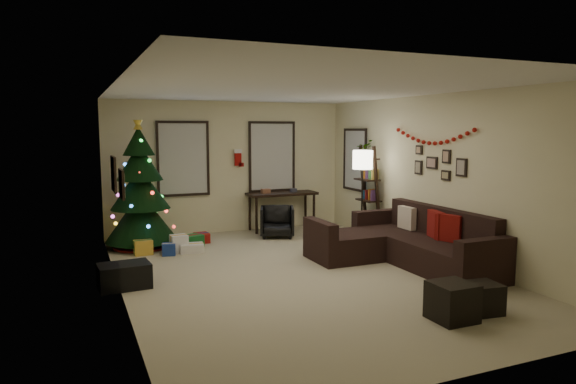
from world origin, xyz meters
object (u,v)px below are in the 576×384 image
Objects in this scene: bookshelf at (369,194)px; desk at (282,197)px; desk_chair at (277,221)px; christmas_tree at (140,193)px; sofa at (405,245)px.

desk is at bearing 129.08° from bookshelf.
christmas_tree is at bearing -161.76° from desk_chair.
christmas_tree is at bearing 142.78° from sofa.
christmas_tree reaches higher than bookshelf.
sofa is at bearing -37.22° from christmas_tree.
desk_chair is at bearing -119.87° from desk.
desk_chair is (2.60, -0.15, -0.68)m from christmas_tree.
sofa is 1.93× the size of desk.
sofa is 3.43m from desk.
desk_chair is (-1.12, 2.68, 0.02)m from sofa.
sofa reaches higher than desk_chair.
christmas_tree is 1.31× the size of bookshelf.
sofa is 2.90m from desk_chair.
christmas_tree is 4.72m from sofa.
christmas_tree is 3.03m from desk.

